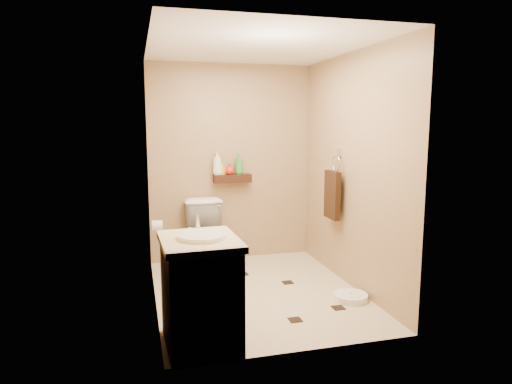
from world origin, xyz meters
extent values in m
plane|color=beige|center=(0.00, 0.00, 0.00)|extent=(2.50, 2.50, 0.00)
cube|color=tan|center=(0.00, 1.25, 1.20)|extent=(2.00, 0.04, 2.40)
cube|color=tan|center=(0.00, -1.25, 1.20)|extent=(2.00, 0.04, 2.40)
cube|color=tan|center=(-1.00, 0.00, 1.20)|extent=(0.04, 2.50, 2.40)
cube|color=tan|center=(1.00, 0.00, 1.20)|extent=(0.04, 2.50, 2.40)
cube|color=white|center=(0.00, 0.00, 2.40)|extent=(2.00, 2.50, 0.02)
cube|color=#35170E|center=(0.00, 1.17, 1.02)|extent=(0.46, 0.14, 0.10)
cube|color=black|center=(-0.33, -0.25, 0.00)|extent=(0.11, 0.11, 0.01)
cube|color=black|center=(0.39, 0.18, 0.00)|extent=(0.11, 0.11, 0.01)
cube|color=black|center=(0.15, -0.73, 0.00)|extent=(0.11, 0.11, 0.01)
cube|color=black|center=(-0.49, 0.45, 0.00)|extent=(0.11, 0.11, 0.01)
cube|color=black|center=(0.62, -0.58, 0.00)|extent=(0.11, 0.11, 0.01)
cube|color=black|center=(-0.01, 0.57, 0.00)|extent=(0.11, 0.11, 0.01)
imported|color=white|center=(-0.35, 0.83, 0.40)|extent=(0.48, 0.80, 0.80)
cube|color=brown|center=(-0.70, -0.95, 0.40)|extent=(0.55, 0.67, 0.79)
cube|color=#F7E8B2|center=(-0.70, -0.95, 0.82)|extent=(0.60, 0.71, 0.05)
cylinder|color=white|center=(-0.68, -0.95, 0.85)|extent=(0.37, 0.37, 0.05)
cylinder|color=silver|center=(-0.68, -0.73, 0.91)|extent=(0.03, 0.03, 0.12)
cylinder|color=white|center=(0.82, -0.43, 0.03)|extent=(0.35, 0.35, 0.06)
cylinder|color=white|center=(0.82, -0.43, 0.06)|extent=(0.20, 0.20, 0.01)
cylinder|color=#175E5D|center=(-0.56, 0.90, 0.06)|extent=(0.12, 0.12, 0.13)
cylinder|color=white|center=(-0.56, 0.90, 0.29)|extent=(0.02, 0.02, 0.36)
sphere|color=white|center=(-0.56, 0.90, 0.46)|extent=(0.08, 0.08, 0.08)
cube|color=silver|center=(0.98, 0.25, 1.38)|extent=(0.03, 0.06, 0.08)
torus|color=silver|center=(0.95, 0.25, 1.26)|extent=(0.02, 0.19, 0.19)
cube|color=black|center=(0.91, 0.25, 0.92)|extent=(0.06, 0.30, 0.52)
cylinder|color=white|center=(-0.94, 0.65, 0.60)|extent=(0.11, 0.11, 0.11)
cylinder|color=silver|center=(-0.98, 0.65, 0.66)|extent=(0.04, 0.02, 0.02)
imported|color=white|center=(-0.18, 1.17, 1.21)|extent=(0.16, 0.16, 0.28)
imported|color=yellow|center=(-0.13, 1.17, 1.14)|extent=(0.09, 0.09, 0.15)
imported|color=red|center=(-0.03, 1.17, 1.14)|extent=(0.12, 0.12, 0.13)
imported|color=green|center=(0.08, 1.17, 1.20)|extent=(0.10, 0.10, 0.25)
camera|label=1|loc=(-1.14, -4.25, 1.69)|focal=32.00mm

